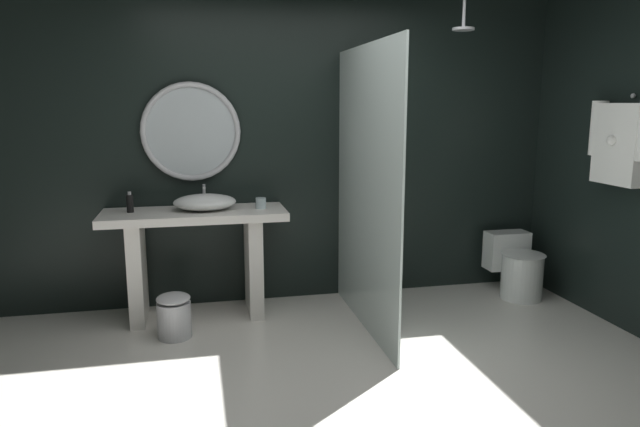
{
  "coord_description": "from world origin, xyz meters",
  "views": [
    {
      "loc": [
        -0.81,
        -2.94,
        1.68
      ],
      "look_at": [
        0.0,
        0.75,
        0.95
      ],
      "focal_mm": 32.36,
      "sensor_mm": 36.0,
      "label": 1
    }
  ],
  "objects_px": {
    "hanging_bathrobe": "(620,140)",
    "toilet": "(517,267)",
    "vessel_sink": "(205,202)",
    "rain_shower_head": "(463,25)",
    "round_wall_mirror": "(191,132)",
    "tumbler_cup": "(261,203)",
    "waste_bin": "(174,315)",
    "soap_dispenser": "(130,203)"
  },
  "relations": [
    {
      "from": "hanging_bathrobe",
      "to": "toilet",
      "type": "xyz_separation_m",
      "value": [
        -0.28,
        0.78,
        -1.16
      ]
    },
    {
      "from": "vessel_sink",
      "to": "rain_shower_head",
      "type": "height_order",
      "value": "rain_shower_head"
    },
    {
      "from": "round_wall_mirror",
      "to": "hanging_bathrobe",
      "type": "distance_m",
      "value": 3.24
    },
    {
      "from": "tumbler_cup",
      "to": "toilet",
      "type": "distance_m",
      "value": 2.33
    },
    {
      "from": "rain_shower_head",
      "to": "vessel_sink",
      "type": "bearing_deg",
      "value": 173.02
    },
    {
      "from": "hanging_bathrobe",
      "to": "waste_bin",
      "type": "bearing_deg",
      "value": 171.73
    },
    {
      "from": "vessel_sink",
      "to": "hanging_bathrobe",
      "type": "height_order",
      "value": "hanging_bathrobe"
    },
    {
      "from": "soap_dispenser",
      "to": "hanging_bathrobe",
      "type": "bearing_deg",
      "value": -14.65
    },
    {
      "from": "vessel_sink",
      "to": "waste_bin",
      "type": "xyz_separation_m",
      "value": [
        -0.26,
        -0.44,
        -0.75
      ]
    },
    {
      "from": "vessel_sink",
      "to": "toilet",
      "type": "xyz_separation_m",
      "value": [
        2.67,
        -0.12,
        -0.66
      ]
    },
    {
      "from": "soap_dispenser",
      "to": "rain_shower_head",
      "type": "height_order",
      "value": "rain_shower_head"
    },
    {
      "from": "tumbler_cup",
      "to": "waste_bin",
      "type": "distance_m",
      "value": 1.08
    },
    {
      "from": "soap_dispenser",
      "to": "waste_bin",
      "type": "xyz_separation_m",
      "value": [
        0.31,
        -0.45,
        -0.76
      ]
    },
    {
      "from": "hanging_bathrobe",
      "to": "vessel_sink",
      "type": "bearing_deg",
      "value": 162.92
    },
    {
      "from": "rain_shower_head",
      "to": "round_wall_mirror",
      "type": "bearing_deg",
      "value": 167.28
    },
    {
      "from": "soap_dispenser",
      "to": "rain_shower_head",
      "type": "distance_m",
      "value": 2.9
    },
    {
      "from": "tumbler_cup",
      "to": "hanging_bathrobe",
      "type": "xyz_separation_m",
      "value": [
        2.51,
        -0.87,
        0.52
      ]
    },
    {
      "from": "soap_dispenser",
      "to": "waste_bin",
      "type": "height_order",
      "value": "soap_dispenser"
    },
    {
      "from": "tumbler_cup",
      "to": "waste_bin",
      "type": "xyz_separation_m",
      "value": [
        -0.69,
        -0.4,
        -0.73
      ]
    },
    {
      "from": "tumbler_cup",
      "to": "waste_bin",
      "type": "height_order",
      "value": "tumbler_cup"
    },
    {
      "from": "tumbler_cup",
      "to": "rain_shower_head",
      "type": "distance_m",
      "value": 2.09
    },
    {
      "from": "rain_shower_head",
      "to": "toilet",
      "type": "height_order",
      "value": "rain_shower_head"
    },
    {
      "from": "tumbler_cup",
      "to": "waste_bin",
      "type": "relative_size",
      "value": 0.26
    },
    {
      "from": "vessel_sink",
      "to": "tumbler_cup",
      "type": "distance_m",
      "value": 0.44
    },
    {
      "from": "toilet",
      "to": "rain_shower_head",
      "type": "bearing_deg",
      "value": -169.57
    },
    {
      "from": "rain_shower_head",
      "to": "waste_bin",
      "type": "distance_m",
      "value": 3.09
    },
    {
      "from": "vessel_sink",
      "to": "tumbler_cup",
      "type": "height_order",
      "value": "vessel_sink"
    },
    {
      "from": "soap_dispenser",
      "to": "tumbler_cup",
      "type": "bearing_deg",
      "value": -2.95
    },
    {
      "from": "vessel_sink",
      "to": "rain_shower_head",
      "type": "xyz_separation_m",
      "value": [
        2.0,
        -0.24,
        1.35
      ]
    },
    {
      "from": "vessel_sink",
      "to": "waste_bin",
      "type": "distance_m",
      "value": 0.91
    },
    {
      "from": "toilet",
      "to": "vessel_sink",
      "type": "bearing_deg",
      "value": 177.4
    },
    {
      "from": "tumbler_cup",
      "to": "hanging_bathrobe",
      "type": "distance_m",
      "value": 2.71
    },
    {
      "from": "vessel_sink",
      "to": "rain_shower_head",
      "type": "relative_size",
      "value": 1.78
    },
    {
      "from": "toilet",
      "to": "waste_bin",
      "type": "relative_size",
      "value": 1.72
    },
    {
      "from": "round_wall_mirror",
      "to": "waste_bin",
      "type": "height_order",
      "value": "round_wall_mirror"
    },
    {
      "from": "waste_bin",
      "to": "vessel_sink",
      "type": "bearing_deg",
      "value": 59.82
    },
    {
      "from": "toilet",
      "to": "round_wall_mirror",
      "type": "bearing_deg",
      "value": 172.82
    },
    {
      "from": "vessel_sink",
      "to": "round_wall_mirror",
      "type": "height_order",
      "value": "round_wall_mirror"
    },
    {
      "from": "round_wall_mirror",
      "to": "hanging_bathrobe",
      "type": "relative_size",
      "value": 1.2
    },
    {
      "from": "vessel_sink",
      "to": "tumbler_cup",
      "type": "relative_size",
      "value": 5.6
    },
    {
      "from": "toilet",
      "to": "tumbler_cup",
      "type": "bearing_deg",
      "value": 177.91
    },
    {
      "from": "soap_dispenser",
      "to": "waste_bin",
      "type": "distance_m",
      "value": 0.94
    }
  ]
}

